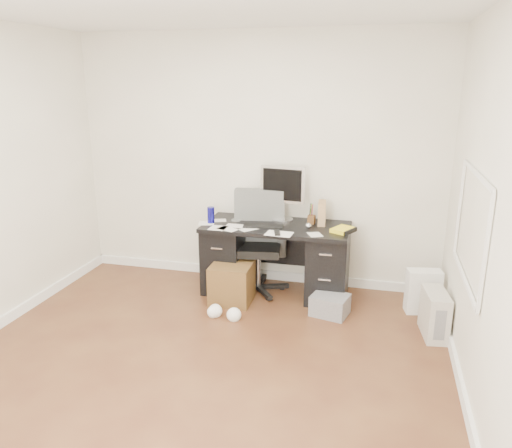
{
  "coord_description": "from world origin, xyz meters",
  "views": [
    {
      "loc": [
        1.31,
        -3.2,
        2.21
      ],
      "look_at": [
        0.2,
        1.2,
        0.88
      ],
      "focal_mm": 35.0,
      "sensor_mm": 36.0,
      "label": 1
    }
  ],
  "objects_px": {
    "office_chair": "(258,243)",
    "wicker_basket": "(232,283)",
    "pc_tower": "(434,314)",
    "desk": "(276,257)",
    "lcd_monitor": "(283,193)",
    "keyboard": "(263,226)"
  },
  "relations": [
    {
      "from": "lcd_monitor",
      "to": "office_chair",
      "type": "relative_size",
      "value": 0.56
    },
    {
      "from": "lcd_monitor",
      "to": "desk",
      "type": "bearing_deg",
      "value": -92.85
    },
    {
      "from": "desk",
      "to": "wicker_basket",
      "type": "xyz_separation_m",
      "value": [
        -0.39,
        -0.34,
        -0.2
      ]
    },
    {
      "from": "desk",
      "to": "wicker_basket",
      "type": "distance_m",
      "value": 0.55
    },
    {
      "from": "office_chair",
      "to": "wicker_basket",
      "type": "xyz_separation_m",
      "value": [
        -0.19,
        -0.33,
        -0.34
      ]
    },
    {
      "from": "lcd_monitor",
      "to": "office_chair",
      "type": "height_order",
      "value": "lcd_monitor"
    },
    {
      "from": "desk",
      "to": "lcd_monitor",
      "type": "distance_m",
      "value": 0.67
    },
    {
      "from": "lcd_monitor",
      "to": "keyboard",
      "type": "distance_m",
      "value": 0.42
    },
    {
      "from": "keyboard",
      "to": "wicker_basket",
      "type": "height_order",
      "value": "keyboard"
    },
    {
      "from": "desk",
      "to": "office_chair",
      "type": "height_order",
      "value": "office_chair"
    },
    {
      "from": "lcd_monitor",
      "to": "pc_tower",
      "type": "xyz_separation_m",
      "value": [
        1.53,
        -0.74,
        -0.84
      ]
    },
    {
      "from": "pc_tower",
      "to": "lcd_monitor",
      "type": "bearing_deg",
      "value": 146.22
    },
    {
      "from": "keyboard",
      "to": "desk",
      "type": "bearing_deg",
      "value": 38.61
    },
    {
      "from": "lcd_monitor",
      "to": "office_chair",
      "type": "xyz_separation_m",
      "value": [
        -0.22,
        -0.17,
        -0.51
      ]
    },
    {
      "from": "keyboard",
      "to": "office_chair",
      "type": "xyz_separation_m",
      "value": [
        -0.08,
        0.11,
        -0.22
      ]
    },
    {
      "from": "pc_tower",
      "to": "wicker_basket",
      "type": "bearing_deg",
      "value": 165.16
    },
    {
      "from": "desk",
      "to": "office_chair",
      "type": "distance_m",
      "value": 0.24
    },
    {
      "from": "office_chair",
      "to": "desk",
      "type": "bearing_deg",
      "value": -6.62
    },
    {
      "from": "pc_tower",
      "to": "desk",
      "type": "bearing_deg",
      "value": 151.75
    },
    {
      "from": "lcd_monitor",
      "to": "wicker_basket",
      "type": "height_order",
      "value": "lcd_monitor"
    },
    {
      "from": "pc_tower",
      "to": "wicker_basket",
      "type": "distance_m",
      "value": 1.96
    },
    {
      "from": "keyboard",
      "to": "wicker_basket",
      "type": "relative_size",
      "value": 1.0
    }
  ]
}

